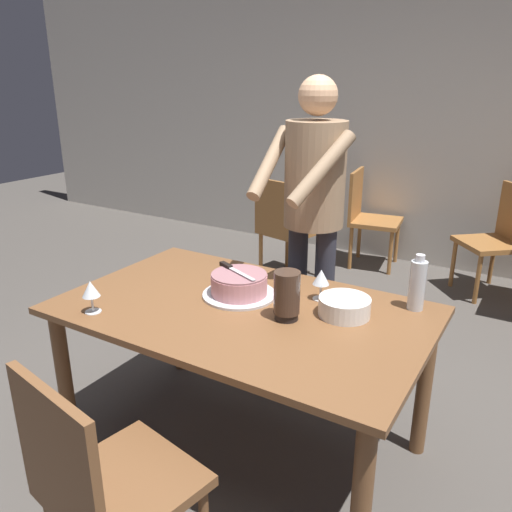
# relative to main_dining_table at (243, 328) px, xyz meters

# --- Properties ---
(ground_plane) EXTENTS (14.00, 14.00, 0.00)m
(ground_plane) POSITION_rel_main_dining_table_xyz_m (0.00, 0.00, -0.65)
(ground_plane) COLOR #4C4742
(back_wall) EXTENTS (10.00, 0.12, 2.70)m
(back_wall) POSITION_rel_main_dining_table_xyz_m (0.00, 3.15, 0.70)
(back_wall) COLOR #BCB7AD
(back_wall) RESTS_ON ground_plane
(main_dining_table) EXTENTS (1.60, 0.98, 0.75)m
(main_dining_table) POSITION_rel_main_dining_table_xyz_m (0.00, 0.00, 0.00)
(main_dining_table) COLOR brown
(main_dining_table) RESTS_ON ground_plane
(cake_on_platter) EXTENTS (0.34, 0.34, 0.11)m
(cake_on_platter) POSITION_rel_main_dining_table_xyz_m (-0.08, 0.10, 0.15)
(cake_on_platter) COLOR silver
(cake_on_platter) RESTS_ON main_dining_table
(cake_knife) EXTENTS (0.26, 0.13, 0.02)m
(cake_knife) POSITION_rel_main_dining_table_xyz_m (-0.15, 0.13, 0.22)
(cake_knife) COLOR silver
(cake_knife) RESTS_ON cake_on_platter
(plate_stack) EXTENTS (0.22, 0.22, 0.08)m
(plate_stack) POSITION_rel_main_dining_table_xyz_m (0.41, 0.16, 0.14)
(plate_stack) COLOR white
(plate_stack) RESTS_ON main_dining_table
(wine_glass_near) EXTENTS (0.08, 0.08, 0.14)m
(wine_glass_near) POSITION_rel_main_dining_table_xyz_m (0.26, 0.26, 0.20)
(wine_glass_near) COLOR silver
(wine_glass_near) RESTS_ON main_dining_table
(wine_glass_far) EXTENTS (0.08, 0.08, 0.14)m
(wine_glass_far) POSITION_rel_main_dining_table_xyz_m (-0.52, -0.37, 0.20)
(wine_glass_far) COLOR silver
(wine_glass_far) RESTS_ON main_dining_table
(water_bottle) EXTENTS (0.07, 0.07, 0.25)m
(water_bottle) POSITION_rel_main_dining_table_xyz_m (0.65, 0.38, 0.22)
(water_bottle) COLOR silver
(water_bottle) RESTS_ON main_dining_table
(hurricane_lamp) EXTENTS (0.11, 0.11, 0.21)m
(hurricane_lamp) POSITION_rel_main_dining_table_xyz_m (0.22, 0.00, 0.21)
(hurricane_lamp) COLOR black
(hurricane_lamp) RESTS_ON main_dining_table
(person_cutting_cake) EXTENTS (0.46, 0.57, 1.72)m
(person_cutting_cake) POSITION_rel_main_dining_table_xyz_m (-0.00, 0.70, 0.43)
(person_cutting_cake) COLOR #2D2D38
(person_cutting_cake) RESTS_ON ground_plane
(chair_near_side) EXTENTS (0.51, 0.51, 0.90)m
(chair_near_side) POSITION_rel_main_dining_table_xyz_m (0.02, -0.87, -0.16)
(chair_near_side) COLOR brown
(chair_near_side) RESTS_ON ground_plane
(background_chair_0) EXTENTS (0.53, 0.53, 0.90)m
(background_chair_0) POSITION_rel_main_dining_table_xyz_m (-0.88, 2.05, -0.16)
(background_chair_0) COLOR #9E6633
(background_chair_0) RESTS_ON ground_plane
(background_chair_1) EXTENTS (0.50, 0.50, 0.90)m
(background_chair_1) POSITION_rel_main_dining_table_xyz_m (-0.39, 2.78, -0.16)
(background_chair_1) COLOR #9E6633
(background_chair_1) RESTS_ON ground_plane
(background_chair_2) EXTENTS (0.62, 0.62, 0.90)m
(background_chair_2) POSITION_rel_main_dining_table_xyz_m (0.75, 2.67, -0.16)
(background_chair_2) COLOR #9E6633
(background_chair_2) RESTS_ON ground_plane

